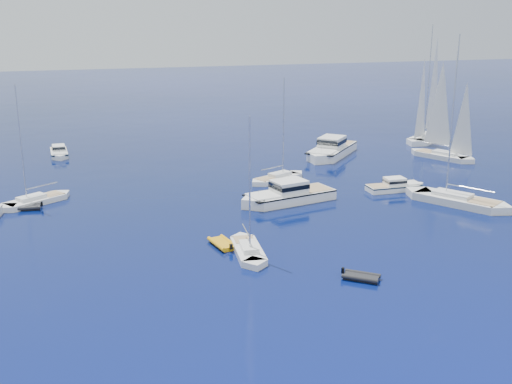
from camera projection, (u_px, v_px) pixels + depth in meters
ground at (304, 300)px, 44.80m from camera, size 400.00×400.00×0.00m
motor_cruiser_centre at (287, 202)px, 67.90m from camera, size 12.23×6.02×3.08m
motor_cruiser_far_r at (395, 190)px, 72.37m from camera, size 7.49×2.43×1.95m
motor_cruiser_distant at (331, 156)px, 89.81m from camera, size 12.06×12.57×3.50m
motor_cruiser_horizon at (59, 156)px, 89.86m from camera, size 2.60×7.58×1.97m
sailboat_fore at (248, 254)px, 53.37m from camera, size 3.05×8.59×12.37m
sailboat_mid_r at (456, 204)px, 67.20m from camera, size 9.37×12.31×18.35m
sailboat_mid_l at (35, 204)px, 67.29m from camera, size 8.87×6.99×13.35m
sailboat_centre at (278, 181)px, 76.58m from camera, size 8.86×5.75×12.82m
sailboat_sails_r at (442, 158)px, 88.26m from camera, size 7.10×10.48×15.26m
sailboat_sails_far at (427, 141)px, 100.51m from camera, size 12.24×10.20×18.74m
tender_yellow at (223, 246)px, 55.13m from camera, size 2.50×3.72×0.95m
tender_grey_near at (361, 280)px, 48.18m from camera, size 3.33×3.16×0.95m
tender_grey_far at (25, 209)px, 65.38m from camera, size 3.53×2.20×0.95m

